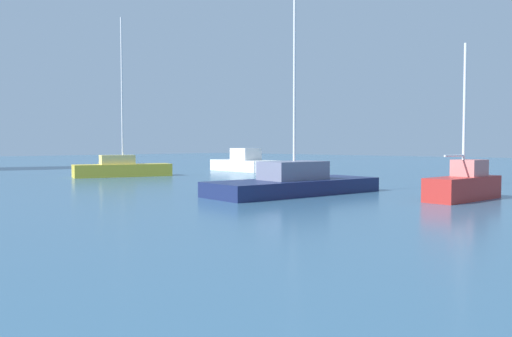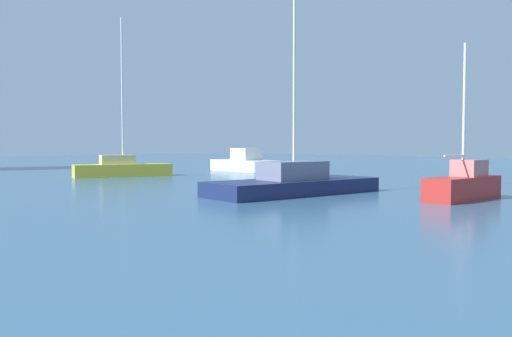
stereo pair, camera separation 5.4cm
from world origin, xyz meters
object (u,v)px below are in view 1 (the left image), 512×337
sailboat_navy_inner_mooring (294,182)px  motorboat_white_outer_mooring (246,163)px  sailboat_yellow_distant_north (122,168)px  sailboat_red_mid_harbor (464,184)px

sailboat_navy_inner_mooring → motorboat_white_outer_mooring: bearing=51.3°
sailboat_yellow_distant_north → motorboat_white_outer_mooring: 11.70m
sailboat_yellow_distant_north → sailboat_red_mid_harbor: size_ratio=1.74×
sailboat_yellow_distant_north → motorboat_white_outer_mooring: bearing=-5.1°
sailboat_yellow_distant_north → sailboat_red_mid_harbor: 24.26m
sailboat_yellow_distant_north → sailboat_navy_inner_mooring: bearing=-94.8°
motorboat_white_outer_mooring → sailboat_red_mid_harbor: size_ratio=1.14×
sailboat_navy_inner_mooring → sailboat_yellow_distant_north: bearing=85.2°
sailboat_navy_inner_mooring → motorboat_white_outer_mooring: 20.98m
sailboat_navy_inner_mooring → sailboat_red_mid_harbor: bearing=-66.0°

